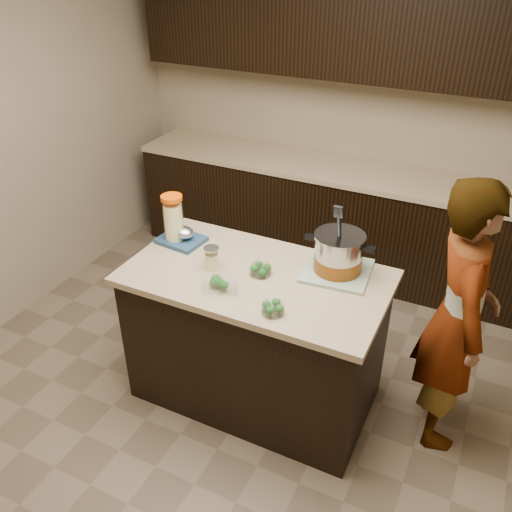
{
  "coord_description": "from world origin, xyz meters",
  "views": [
    {
      "loc": [
        1.1,
        -2.25,
        2.55
      ],
      "look_at": [
        0.0,
        0.0,
        1.02
      ],
      "focal_mm": 38.0,
      "sensor_mm": 36.0,
      "label": 1
    }
  ],
  "objects_px": {
    "island": "(256,337)",
    "stock_pot": "(338,255)",
    "lemonade_pitcher": "(174,221)",
    "person": "(458,318)"
  },
  "relations": [
    {
      "from": "island",
      "to": "stock_pot",
      "type": "relative_size",
      "value": 3.69
    },
    {
      "from": "lemonade_pitcher",
      "to": "person",
      "type": "height_order",
      "value": "person"
    },
    {
      "from": "island",
      "to": "stock_pot",
      "type": "height_order",
      "value": "stock_pot"
    },
    {
      "from": "island",
      "to": "stock_pot",
      "type": "bearing_deg",
      "value": 28.81
    },
    {
      "from": "lemonade_pitcher",
      "to": "person",
      "type": "bearing_deg",
      "value": 4.44
    },
    {
      "from": "island",
      "to": "person",
      "type": "distance_m",
      "value": 1.14
    },
    {
      "from": "lemonade_pitcher",
      "to": "person",
      "type": "relative_size",
      "value": 0.19
    },
    {
      "from": "stock_pot",
      "to": "island",
      "type": "bearing_deg",
      "value": -154.39
    },
    {
      "from": "island",
      "to": "lemonade_pitcher",
      "type": "height_order",
      "value": "lemonade_pitcher"
    },
    {
      "from": "island",
      "to": "stock_pot",
      "type": "xyz_separation_m",
      "value": [
        0.4,
        0.22,
        0.56
      ]
    }
  ]
}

